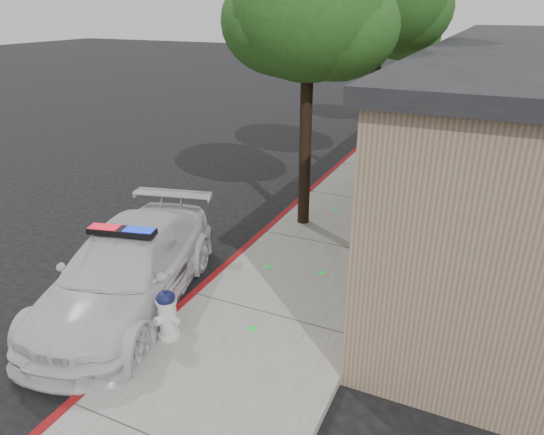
{
  "coord_description": "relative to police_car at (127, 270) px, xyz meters",
  "views": [
    {
      "loc": [
        4.63,
        -6.44,
        5.05
      ],
      "look_at": [
        0.85,
        1.75,
        1.13
      ],
      "focal_mm": 32.34,
      "sensor_mm": 36.0,
      "label": 1
    }
  ],
  "objects": [
    {
      "name": "sidewalk",
      "position": [
        2.5,
        3.62,
        -0.64
      ],
      "size": [
        3.2,
        60.0,
        0.15
      ],
      "primitive_type": "cube",
      "color": "gray",
      "rests_on": "ground"
    },
    {
      "name": "police_car",
      "position": [
        0.0,
        0.0,
        0.0
      ],
      "size": [
        3.12,
        5.26,
        1.55
      ],
      "rotation": [
        0.0,
        0.0,
        0.24
      ],
      "color": "silver",
      "rests_on": "ground"
    },
    {
      "name": "street_tree_mid",
      "position": [
        2.27,
        8.14,
        4.46
      ],
      "size": [
        3.63,
        3.52,
        6.67
      ],
      "rotation": [
        0.0,
        0.0,
        0.06
      ],
      "color": "black",
      "rests_on": "sidewalk"
    },
    {
      "name": "red_curb",
      "position": [
        0.96,
        3.62,
        -0.64
      ],
      "size": [
        0.14,
        60.0,
        0.16
      ],
      "primitive_type": "cube",
      "color": "maroon",
      "rests_on": "ground"
    },
    {
      "name": "fire_hydrant",
      "position": [
        1.31,
        -0.64,
        -0.14
      ],
      "size": [
        0.49,
        0.43,
        0.85
      ],
      "rotation": [
        0.0,
        0.0,
        -0.23
      ],
      "color": "silver",
      "rests_on": "sidewalk"
    },
    {
      "name": "ground",
      "position": [
        0.9,
        0.62,
        -0.72
      ],
      "size": [
        120.0,
        120.0,
        0.0
      ],
      "primitive_type": "plane",
      "color": "black",
      "rests_on": "ground"
    },
    {
      "name": "street_tree_near",
      "position": [
        1.61,
        4.51,
        4.09
      ],
      "size": [
        3.74,
        3.41,
        6.25
      ],
      "rotation": [
        0.0,
        0.0,
        -0.37
      ],
      "color": "black",
      "rests_on": "sidewalk"
    },
    {
      "name": "street_tree_far",
      "position": [
        1.64,
        15.24,
        3.32
      ],
      "size": [
        2.77,
        2.83,
        5.17
      ],
      "rotation": [
        0.0,
        0.0,
        0.37
      ],
      "color": "black",
      "rests_on": "sidewalk"
    }
  ]
}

